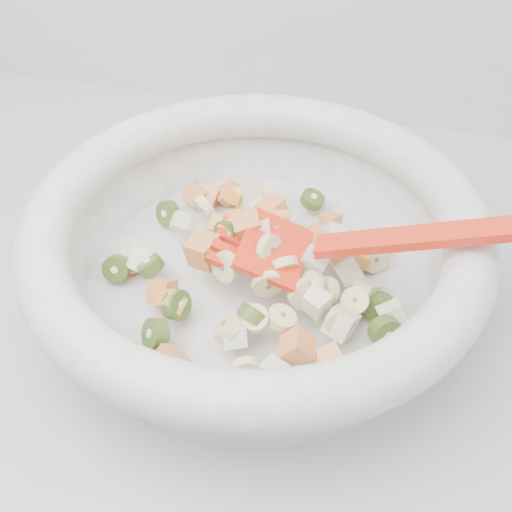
# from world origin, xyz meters

# --- Properties ---
(mixing_bowl) EXTENTS (0.45, 0.39, 0.15)m
(mixing_bowl) POSITION_xyz_m (-0.19, 1.41, 0.96)
(mixing_bowl) COLOR white
(mixing_bowl) RESTS_ON counter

